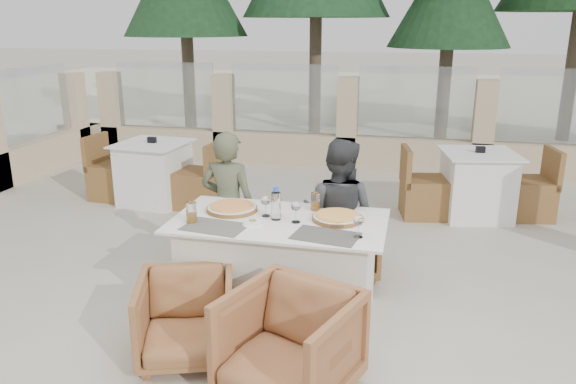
% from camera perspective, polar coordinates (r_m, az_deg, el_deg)
% --- Properties ---
extents(ground, '(80.00, 80.00, 0.00)m').
position_cam_1_polar(ground, '(4.48, -2.05, -12.44)').
color(ground, beige).
rests_on(ground, ground).
extents(sand_patch, '(30.00, 16.00, 0.01)m').
position_cam_1_polar(sand_patch, '(17.93, 9.67, 9.65)').
color(sand_patch, beige).
rests_on(sand_patch, ground).
extents(perimeter_wall_far, '(10.00, 0.34, 1.60)m').
position_cam_1_polar(perimeter_wall_far, '(8.74, 6.07, 7.63)').
color(perimeter_wall_far, '#CEB691').
rests_on(perimeter_wall_far, ground).
extents(pine_centre, '(2.20, 2.20, 5.00)m').
position_cam_1_polar(pine_centre, '(10.98, 16.19, 17.87)').
color(pine_centre, '#1C4321').
rests_on(pine_centre, ground).
extents(dining_table, '(1.60, 0.90, 0.77)m').
position_cam_1_polar(dining_table, '(4.36, -0.89, -7.62)').
color(dining_table, silver).
rests_on(dining_table, ground).
extents(placemat_near_left, '(0.49, 0.36, 0.00)m').
position_cam_1_polar(placemat_near_left, '(4.10, -7.44, -3.52)').
color(placemat_near_left, '#635F55').
rests_on(placemat_near_left, dining_table).
extents(placemat_near_right, '(0.49, 0.37, 0.00)m').
position_cam_1_polar(placemat_near_right, '(3.91, 3.85, -4.46)').
color(placemat_near_right, '#534F47').
rests_on(placemat_near_right, dining_table).
extents(pizza_left, '(0.45, 0.45, 0.05)m').
position_cam_1_polar(pizza_left, '(4.43, -5.72, -1.59)').
color(pizza_left, '#D7501D').
rests_on(pizza_left, dining_table).
extents(pizza_right, '(0.44, 0.44, 0.05)m').
position_cam_1_polar(pizza_right, '(4.21, 5.03, -2.56)').
color(pizza_right, orange).
rests_on(pizza_right, dining_table).
extents(water_bottle, '(0.09, 0.09, 0.25)m').
position_cam_1_polar(water_bottle, '(4.18, -1.23, -1.18)').
color(water_bottle, silver).
rests_on(water_bottle, dining_table).
extents(wine_glass_centre, '(0.09, 0.09, 0.18)m').
position_cam_1_polar(wine_glass_centre, '(4.26, -2.27, -1.31)').
color(wine_glass_centre, white).
rests_on(wine_glass_centre, dining_table).
extents(wine_glass_near, '(0.10, 0.10, 0.18)m').
position_cam_1_polar(wine_glass_near, '(4.13, 0.81, -1.90)').
color(wine_glass_near, silver).
rests_on(wine_glass_near, dining_table).
extents(wine_glass_corner, '(0.08, 0.08, 0.18)m').
position_cam_1_polar(wine_glass_corner, '(3.88, 7.18, -3.32)').
color(wine_glass_corner, white).
rests_on(wine_glass_corner, dining_table).
extents(beer_glass_left, '(0.10, 0.10, 0.16)m').
position_cam_1_polar(beer_glass_left, '(4.19, -9.78, -2.07)').
color(beer_glass_left, '#C37F1B').
rests_on(beer_glass_left, dining_table).
extents(beer_glass_right, '(0.07, 0.07, 0.14)m').
position_cam_1_polar(beer_glass_right, '(4.41, 2.79, -0.99)').
color(beer_glass_right, '#C3721B').
rests_on(beer_glass_right, dining_table).
extents(olive_dish, '(0.13, 0.13, 0.04)m').
position_cam_1_polar(olive_dish, '(4.11, -3.62, -3.09)').
color(olive_dish, white).
rests_on(olive_dish, dining_table).
extents(armchair_far_left, '(0.74, 0.75, 0.57)m').
position_cam_1_polar(armchair_far_left, '(5.27, -3.95, -4.36)').
color(armchair_far_left, olive).
rests_on(armchair_far_left, ground).
extents(armchair_far_right, '(0.81, 0.82, 0.59)m').
position_cam_1_polar(armchair_far_right, '(5.03, 5.09, -5.35)').
color(armchair_far_right, brown).
rests_on(armchair_far_right, ground).
extents(armchair_near_left, '(0.80, 0.81, 0.58)m').
position_cam_1_polar(armchair_near_left, '(3.91, -10.28, -12.53)').
color(armchair_near_left, '#925E35').
rests_on(armchair_near_left, ground).
extents(armchair_near_right, '(0.92, 0.94, 0.67)m').
position_cam_1_polar(armchair_near_right, '(3.49, 0.14, -15.27)').
color(armchair_near_right, '#945C36').
rests_on(armchair_near_right, ground).
extents(diner_left, '(0.50, 0.35, 1.33)m').
position_cam_1_polar(diner_left, '(4.86, -6.07, -1.54)').
color(diner_left, '#4D513B').
rests_on(diner_left, ground).
extents(diner_right, '(0.73, 0.62, 1.31)m').
position_cam_1_polar(diner_right, '(4.65, 5.09, -2.49)').
color(diner_right, '#36383A').
rests_on(diner_right, ground).
extents(bg_table_a, '(1.70, 0.95, 0.77)m').
position_cam_1_polar(bg_table_a, '(7.21, -13.43, 1.90)').
color(bg_table_a, white).
rests_on(bg_table_a, ground).
extents(bg_table_b, '(1.76, 1.10, 0.77)m').
position_cam_1_polar(bg_table_b, '(6.85, 18.64, 0.68)').
color(bg_table_b, white).
rests_on(bg_table_b, ground).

